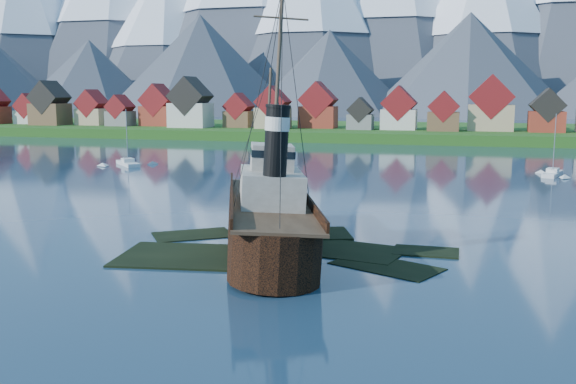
# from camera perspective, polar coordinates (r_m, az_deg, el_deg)

# --- Properties ---
(ground) EXTENTS (1400.00, 1400.00, 0.00)m
(ground) POSITION_cam_1_polar(r_m,az_deg,el_deg) (59.44, -2.77, -5.58)
(ground) COLOR #1A3249
(ground) RESTS_ON ground
(shoal) EXTENTS (31.71, 21.24, 1.14)m
(shoal) POSITION_cam_1_polar(r_m,az_deg,el_deg) (61.02, -0.55, -5.52)
(shoal) COLOR black
(shoal) RESTS_ON ground
(shore_bank) EXTENTS (600.00, 80.00, 3.20)m
(shore_bank) POSITION_cam_1_polar(r_m,az_deg,el_deg) (225.92, 10.69, 4.94)
(shore_bank) COLOR #1D4112
(shore_bank) RESTS_ON ground
(seawall) EXTENTS (600.00, 2.50, 2.00)m
(seawall) POSITION_cam_1_polar(r_m,az_deg,el_deg) (188.16, 9.75, 4.21)
(seawall) COLOR #3F3D38
(seawall) RESTS_ON ground
(town) EXTENTS (250.96, 16.69, 17.30)m
(town) POSITION_cam_1_polar(r_m,az_deg,el_deg) (213.17, 1.38, 7.29)
(town) COLOR maroon
(town) RESTS_ON ground
(tugboat_wreck) EXTENTS (7.34, 31.62, 25.06)m
(tugboat_wreck) POSITION_cam_1_polar(r_m,az_deg,el_deg) (61.56, -1.50, -2.07)
(tugboat_wreck) COLOR black
(tugboat_wreck) RESTS_ON ground
(sailboat_a) EXTENTS (8.55, 8.78, 11.97)m
(sailboat_a) POSITION_cam_1_polar(r_m,az_deg,el_deg) (135.53, -14.04, 2.43)
(sailboat_a) COLOR silver
(sailboat_a) RESTS_ON ground
(sailboat_d) EXTENTS (4.64, 8.73, 11.58)m
(sailboat_d) POSITION_cam_1_polar(r_m,az_deg,el_deg) (124.18, 22.45, 1.46)
(sailboat_d) COLOR silver
(sailboat_d) RESTS_ON ground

